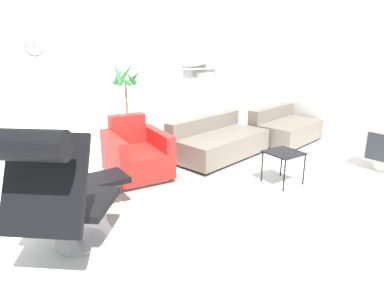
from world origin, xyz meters
name	(u,v)px	position (x,y,z in m)	size (l,w,h in m)	color
ground_plane	(167,195)	(0.00, 0.00, 0.00)	(12.00, 12.00, 0.00)	white
wall_back	(74,61)	(0.00, 3.25, 1.40)	(12.00, 0.09, 2.80)	white
wall_right	(353,63)	(3.55, 0.00, 1.40)	(0.06, 12.00, 2.80)	white
round_rug	(190,204)	(0.08, -0.36, 0.00)	(1.82, 1.82, 0.01)	gray
lounge_chair	(53,184)	(-1.38, -0.68, 0.72)	(1.09, 1.15, 1.21)	#BCBCC1
ottoman	(105,185)	(-0.69, 0.14, 0.25)	(0.45, 0.38, 0.35)	#BCBCC1
armchair_red	(136,155)	(-0.04, 0.74, 0.29)	(0.80, 0.92, 0.79)	silver
couch_low	(217,142)	(1.34, 0.75, 0.24)	(1.67, 1.11, 0.61)	black
couch_second	(284,129)	(2.84, 0.73, 0.24)	(1.37, 1.05, 0.61)	black
side_table	(284,156)	(1.38, -0.53, 0.37)	(0.40, 0.40, 0.42)	black
potted_plant	(127,103)	(0.73, 2.71, 0.64)	(0.52, 0.52, 1.43)	brown
shelf_unit	(204,70)	(2.77, 3.04, 1.12)	(0.93, 0.28, 1.96)	#BCBCC1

